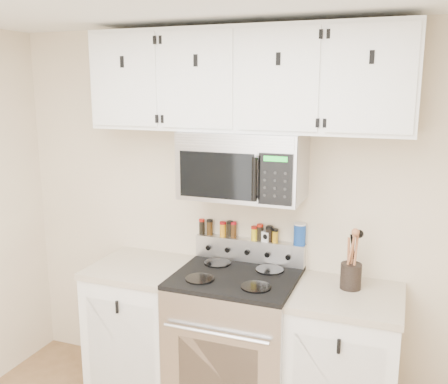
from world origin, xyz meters
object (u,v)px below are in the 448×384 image
at_px(utensil_crock, 351,274).
at_px(salt_canister, 300,234).
at_px(range, 235,342).
at_px(microwave, 243,165).

height_order(utensil_crock, salt_canister, utensil_crock).
relative_size(range, utensil_crock, 3.02).
bearing_deg(utensil_crock, microwave, 178.42).
bearing_deg(salt_canister, utensil_crock, -26.27).
height_order(range, microwave, microwave).
bearing_deg(utensil_crock, range, -171.18).
bearing_deg(microwave, utensil_crock, -1.58).
relative_size(microwave, utensil_crock, 2.08).
height_order(range, utensil_crock, utensil_crock).
xyz_separation_m(utensil_crock, salt_canister, (-0.35, 0.17, 0.16)).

